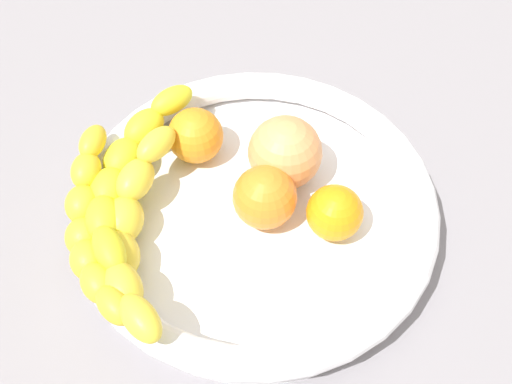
{
  "coord_description": "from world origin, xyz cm",
  "views": [
    {
      "loc": [
        31.65,
        4.11,
        52.09
      ],
      "look_at": [
        0.0,
        0.0,
        8.43
      ],
      "focal_mm": 40.75,
      "sensor_mm": 36.0,
      "label": 1
    }
  ],
  "objects_px": {
    "banana_draped_left": "(125,172)",
    "banana_draped_right": "(130,232)",
    "banana_arching_top": "(90,228)",
    "orange_front": "(195,136)",
    "orange_mid_left": "(265,197)",
    "peach_blush": "(285,153)",
    "orange_mid_right": "(335,213)",
    "fruit_bowl": "(256,208)"
  },
  "relations": [
    {
      "from": "banana_draped_right",
      "to": "orange_front",
      "type": "bearing_deg",
      "value": 164.72
    },
    {
      "from": "banana_draped_left",
      "to": "banana_arching_top",
      "type": "relative_size",
      "value": 1.14
    },
    {
      "from": "fruit_bowl",
      "to": "orange_front",
      "type": "xyz_separation_m",
      "value": [
        -0.06,
        -0.07,
        0.03
      ]
    },
    {
      "from": "orange_mid_left",
      "to": "peach_blush",
      "type": "xyz_separation_m",
      "value": [
        -0.05,
        0.01,
        0.01
      ]
    },
    {
      "from": "peach_blush",
      "to": "orange_mid_left",
      "type": "bearing_deg",
      "value": -14.86
    },
    {
      "from": "banana_draped_right",
      "to": "orange_mid_left",
      "type": "distance_m",
      "value": 0.13
    },
    {
      "from": "orange_mid_left",
      "to": "orange_front",
      "type": "bearing_deg",
      "value": -130.95
    },
    {
      "from": "orange_front",
      "to": "peach_blush",
      "type": "distance_m",
      "value": 0.09
    },
    {
      "from": "orange_front",
      "to": "peach_blush",
      "type": "relative_size",
      "value": 0.78
    },
    {
      "from": "banana_draped_left",
      "to": "orange_mid_left",
      "type": "xyz_separation_m",
      "value": [
        0.01,
        0.14,
        -0.0
      ]
    },
    {
      "from": "fruit_bowl",
      "to": "banana_arching_top",
      "type": "bearing_deg",
      "value": -67.34
    },
    {
      "from": "fruit_bowl",
      "to": "orange_mid_right",
      "type": "bearing_deg",
      "value": 81.28
    },
    {
      "from": "banana_draped_left",
      "to": "banana_draped_right",
      "type": "xyz_separation_m",
      "value": [
        0.07,
        0.02,
        0.0
      ]
    },
    {
      "from": "banana_draped_right",
      "to": "peach_blush",
      "type": "xyz_separation_m",
      "value": [
        -0.11,
        0.13,
        0.0
      ]
    },
    {
      "from": "orange_mid_left",
      "to": "banana_arching_top",
      "type": "bearing_deg",
      "value": -70.25
    },
    {
      "from": "orange_mid_left",
      "to": "orange_mid_right",
      "type": "relative_size",
      "value": 1.15
    },
    {
      "from": "peach_blush",
      "to": "fruit_bowl",
      "type": "bearing_deg",
      "value": -25.96
    },
    {
      "from": "banana_draped_right",
      "to": "banana_arching_top",
      "type": "height_order",
      "value": "banana_draped_right"
    },
    {
      "from": "orange_front",
      "to": "banana_draped_right",
      "type": "bearing_deg",
      "value": -15.28
    },
    {
      "from": "orange_front",
      "to": "orange_mid_left",
      "type": "relative_size",
      "value": 0.94
    },
    {
      "from": "banana_draped_left",
      "to": "orange_mid_right",
      "type": "xyz_separation_m",
      "value": [
        0.02,
        0.2,
        -0.01
      ]
    },
    {
      "from": "banana_draped_right",
      "to": "orange_mid_right",
      "type": "bearing_deg",
      "value": 105.58
    },
    {
      "from": "banana_draped_left",
      "to": "peach_blush",
      "type": "distance_m",
      "value": 0.15
    },
    {
      "from": "orange_mid_left",
      "to": "orange_mid_right",
      "type": "bearing_deg",
      "value": 84.5
    },
    {
      "from": "banana_arching_top",
      "to": "orange_front",
      "type": "bearing_deg",
      "value": 149.62
    },
    {
      "from": "orange_front",
      "to": "orange_mid_right",
      "type": "distance_m",
      "value": 0.16
    },
    {
      "from": "banana_draped_right",
      "to": "orange_mid_left",
      "type": "relative_size",
      "value": 3.74
    },
    {
      "from": "fruit_bowl",
      "to": "orange_front",
      "type": "height_order",
      "value": "orange_front"
    },
    {
      "from": "banana_arching_top",
      "to": "orange_mid_left",
      "type": "distance_m",
      "value": 0.16
    },
    {
      "from": "banana_draped_left",
      "to": "banana_draped_right",
      "type": "bearing_deg",
      "value": 18.77
    },
    {
      "from": "orange_front",
      "to": "banana_arching_top",
      "type": "bearing_deg",
      "value": -30.38
    },
    {
      "from": "banana_draped_left",
      "to": "orange_front",
      "type": "height_order",
      "value": "same"
    },
    {
      "from": "fruit_bowl",
      "to": "banana_draped_right",
      "type": "xyz_separation_m",
      "value": [
        0.06,
        -0.1,
        0.03
      ]
    },
    {
      "from": "orange_mid_left",
      "to": "banana_draped_left",
      "type": "bearing_deg",
      "value": -94.83
    },
    {
      "from": "fruit_bowl",
      "to": "banana_draped_left",
      "type": "xyz_separation_m",
      "value": [
        -0.01,
        -0.13,
        0.03
      ]
    },
    {
      "from": "banana_draped_left",
      "to": "orange_mid_right",
      "type": "relative_size",
      "value": 4.42
    },
    {
      "from": "banana_draped_left",
      "to": "banana_arching_top",
      "type": "xyz_separation_m",
      "value": [
        0.07,
        -0.01,
        -0.0
      ]
    },
    {
      "from": "banana_draped_left",
      "to": "orange_mid_left",
      "type": "relative_size",
      "value": 3.85
    },
    {
      "from": "orange_front",
      "to": "orange_mid_right",
      "type": "xyz_separation_m",
      "value": [
        0.07,
        0.14,
        -0.0
      ]
    },
    {
      "from": "banana_arching_top",
      "to": "peach_blush",
      "type": "distance_m",
      "value": 0.19
    },
    {
      "from": "banana_draped_left",
      "to": "orange_front",
      "type": "xyz_separation_m",
      "value": [
        -0.06,
        0.06,
        -0.0
      ]
    },
    {
      "from": "peach_blush",
      "to": "banana_draped_left",
      "type": "bearing_deg",
      "value": -75.12
    }
  ]
}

